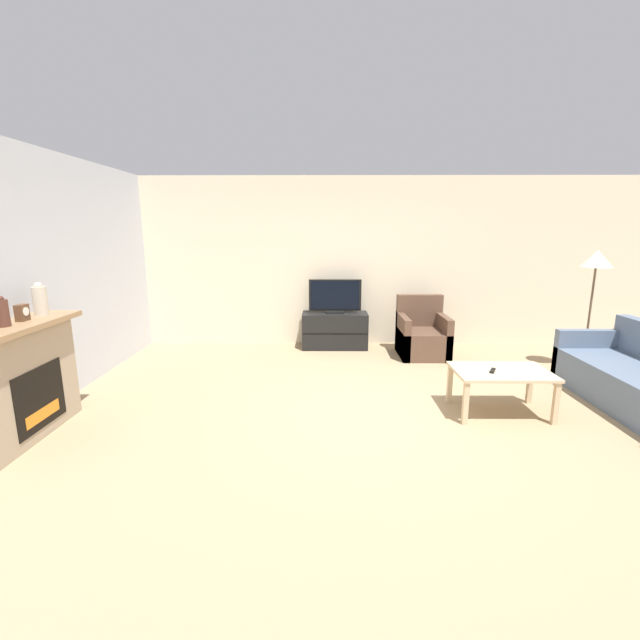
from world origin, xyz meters
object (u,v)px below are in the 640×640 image
tv_stand (335,330)px  tv (335,298)px  mantel_clock (22,313)px  remote (493,371)px  mantel_vase_centre_left (2,312)px  armchair (422,337)px  mantel_vase_right (40,300)px  fireplace (20,381)px  coffee_table (501,376)px  floor_lamp (596,265)px

tv_stand → tv: tv is taller
mantel_clock → remote: size_ratio=1.00×
tv → remote: bearing=-59.1°
mantel_vase_centre_left → armchair: (4.20, 2.77, -0.90)m
tv → remote: tv is taller
remote → armchair: bearing=125.1°
mantel_vase_right → armchair: 4.86m
mantel_vase_centre_left → tv_stand: size_ratio=0.26×
fireplace → mantel_vase_right: (0.02, 0.40, 0.67)m
coffee_table → floor_lamp: 2.42m
fireplace → mantel_clock: size_ratio=8.82×
mantel_vase_right → remote: mantel_vase_right is taller
fireplace → mantel_vase_centre_left: 0.65m
coffee_table → remote: remote is taller
remote → mantel_clock: bearing=-145.7°
fireplace → mantel_vase_right: 0.78m
coffee_table → mantel_vase_right: bearing=-177.9°
tv → armchair: size_ratio=0.93×
tv → tv_stand: bearing=90.0°
tv_stand → floor_lamp: (3.34, -1.12, 1.14)m
fireplace → remote: bearing=6.8°
tv_stand → coffee_table: 3.00m
remote → tv_stand: bearing=150.1°
mantel_vase_right → mantel_clock: mantel_vase_right is taller
mantel_vase_centre_left → tv_stand: 4.39m
fireplace → coffee_table: (4.55, 0.57, -0.14)m
floor_lamp → mantel_vase_right: bearing=-165.9°
fireplace → armchair: 5.00m
tv → floor_lamp: floor_lamp is taller
fireplace → remote: (4.44, 0.53, -0.07)m
mantel_vase_right → coffee_table: bearing=2.1°
mantel_clock → tv_stand: 4.22m
coffee_table → floor_lamp: bearing=39.3°
mantel_vase_right → fireplace: bearing=-92.4°
fireplace → mantel_vase_centre_left: mantel_vase_centre_left is taller
mantel_clock → tv_stand: mantel_clock is taller
fireplace → mantel_vase_centre_left: bearing=-80.5°
tv → floor_lamp: 3.57m
mantel_vase_right → mantel_vase_centre_left: bearing=-90.0°
tv → remote: 2.99m
fireplace → mantel_clock: bearing=82.5°
mantel_vase_centre_left → floor_lamp: size_ratio=0.16×
remote → mantel_vase_right: bearing=-149.1°
mantel_clock → floor_lamp: bearing=16.3°
tv_stand → fireplace: bearing=-133.4°
tv → floor_lamp: (3.34, -1.12, 0.61)m
mantel_clock → remote: mantel_clock is taller
armchair → floor_lamp: size_ratio=0.55×
mantel_vase_centre_left → coffee_table: bearing=8.4°
mantel_vase_centre_left → tv_stand: mantel_vase_centre_left is taller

